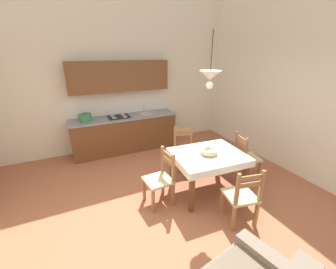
{
  "coord_description": "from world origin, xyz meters",
  "views": [
    {
      "loc": [
        -1.23,
        -2.62,
        2.4
      ],
      "look_at": [
        0.36,
        0.76,
        0.96
      ],
      "focal_mm": 23.11,
      "sensor_mm": 36.0,
      "label": 1
    }
  ],
  "objects_px": {
    "kitchen_cabinetry": "(123,118)",
    "dining_chair_window_side": "(246,157)",
    "dining_chair_tv_side": "(160,179)",
    "pendant_lamp": "(210,76)",
    "dining_chair_kitchen_side": "(184,149)",
    "dining_table": "(208,161)",
    "dining_chair_camera_side": "(242,197)",
    "fruit_bowl": "(209,151)"
  },
  "relations": [
    {
      "from": "dining_table",
      "to": "fruit_bowl",
      "type": "distance_m",
      "value": 0.2
    },
    {
      "from": "dining_chair_kitchen_side",
      "to": "pendant_lamp",
      "type": "xyz_separation_m",
      "value": [
        -0.18,
        -1.0,
        1.62
      ]
    },
    {
      "from": "dining_table",
      "to": "fruit_bowl",
      "type": "xyz_separation_m",
      "value": [
        -0.01,
        -0.01,
        0.2
      ]
    },
    {
      "from": "dining_chair_kitchen_side",
      "to": "dining_table",
      "type": "bearing_deg",
      "value": -92.98
    },
    {
      "from": "kitchen_cabinetry",
      "to": "pendant_lamp",
      "type": "bearing_deg",
      "value": -73.63
    },
    {
      "from": "dining_table",
      "to": "dining_chair_camera_side",
      "type": "xyz_separation_m",
      "value": [
        0.0,
        -0.86,
        -0.18
      ]
    },
    {
      "from": "kitchen_cabinetry",
      "to": "dining_chair_window_side",
      "type": "bearing_deg",
      "value": -52.12
    },
    {
      "from": "dining_table",
      "to": "dining_chair_window_side",
      "type": "relative_size",
      "value": 1.36
    },
    {
      "from": "dining_table",
      "to": "dining_chair_kitchen_side",
      "type": "distance_m",
      "value": 0.93
    },
    {
      "from": "dining_chair_kitchen_side",
      "to": "dining_chair_camera_side",
      "type": "bearing_deg",
      "value": -91.4
    },
    {
      "from": "kitchen_cabinetry",
      "to": "dining_chair_camera_side",
      "type": "distance_m",
      "value": 3.41
    },
    {
      "from": "pendant_lamp",
      "to": "dining_chair_kitchen_side",
      "type": "bearing_deg",
      "value": 79.92
    },
    {
      "from": "dining_chair_tv_side",
      "to": "dining_chair_kitchen_side",
      "type": "xyz_separation_m",
      "value": [
        0.92,
        0.85,
        0.0
      ]
    },
    {
      "from": "kitchen_cabinetry",
      "to": "dining_table",
      "type": "distance_m",
      "value": 2.58
    },
    {
      "from": "dining_chair_tv_side",
      "to": "pendant_lamp",
      "type": "xyz_separation_m",
      "value": [
        0.75,
        -0.15,
        1.62
      ]
    },
    {
      "from": "dining_table",
      "to": "dining_chair_kitchen_side",
      "type": "bearing_deg",
      "value": 87.02
    },
    {
      "from": "dining_chair_tv_side",
      "to": "pendant_lamp",
      "type": "bearing_deg",
      "value": -11.47
    },
    {
      "from": "dining_chair_window_side",
      "to": "dining_chair_kitchen_side",
      "type": "bearing_deg",
      "value": 137.22
    },
    {
      "from": "kitchen_cabinetry",
      "to": "pendant_lamp",
      "type": "height_order",
      "value": "pendant_lamp"
    },
    {
      "from": "dining_chair_kitchen_side",
      "to": "pendant_lamp",
      "type": "height_order",
      "value": "pendant_lamp"
    },
    {
      "from": "dining_chair_camera_side",
      "to": "dining_table",
      "type": "bearing_deg",
      "value": 90.3
    },
    {
      "from": "dining_chair_tv_side",
      "to": "dining_table",
      "type": "bearing_deg",
      "value": -4.63
    },
    {
      "from": "dining_table",
      "to": "dining_chair_kitchen_side",
      "type": "xyz_separation_m",
      "value": [
        0.05,
        0.92,
        -0.18
      ]
    },
    {
      "from": "dining_chair_camera_side",
      "to": "dining_chair_window_side",
      "type": "bearing_deg",
      "value": 44.03
    },
    {
      "from": "dining_table",
      "to": "dining_chair_camera_side",
      "type": "height_order",
      "value": "dining_chair_camera_side"
    },
    {
      "from": "dining_chair_kitchen_side",
      "to": "dining_chair_window_side",
      "type": "relative_size",
      "value": 1.0
    },
    {
      "from": "dining_table",
      "to": "dining_chair_tv_side",
      "type": "distance_m",
      "value": 0.9
    },
    {
      "from": "dining_chair_tv_side",
      "to": "dining_chair_window_side",
      "type": "height_order",
      "value": "same"
    },
    {
      "from": "dining_chair_tv_side",
      "to": "dining_chair_camera_side",
      "type": "height_order",
      "value": "same"
    },
    {
      "from": "dining_chair_kitchen_side",
      "to": "fruit_bowl",
      "type": "xyz_separation_m",
      "value": [
        -0.05,
        -0.93,
        0.37
      ]
    },
    {
      "from": "dining_chair_camera_side",
      "to": "dining_chair_window_side",
      "type": "distance_m",
      "value": 1.33
    },
    {
      "from": "kitchen_cabinetry",
      "to": "dining_table",
      "type": "bearing_deg",
      "value": -70.34
    },
    {
      "from": "dining_chair_camera_side",
      "to": "dining_chair_kitchen_side",
      "type": "relative_size",
      "value": 1.0
    },
    {
      "from": "kitchen_cabinetry",
      "to": "dining_chair_kitchen_side",
      "type": "xyz_separation_m",
      "value": [
        0.91,
        -1.5,
        -0.41
      ]
    },
    {
      "from": "dining_table",
      "to": "dining_chair_tv_side",
      "type": "xyz_separation_m",
      "value": [
        -0.87,
        0.07,
        -0.18
      ]
    },
    {
      "from": "dining_chair_camera_side",
      "to": "fruit_bowl",
      "type": "xyz_separation_m",
      "value": [
        -0.01,
        0.84,
        0.37
      ]
    },
    {
      "from": "kitchen_cabinetry",
      "to": "dining_chair_window_side",
      "type": "distance_m",
      "value": 3.0
    },
    {
      "from": "dining_chair_tv_side",
      "to": "dining_chair_camera_side",
      "type": "distance_m",
      "value": 1.28
    },
    {
      "from": "dining_chair_kitchen_side",
      "to": "pendant_lamp",
      "type": "distance_m",
      "value": 1.91
    },
    {
      "from": "dining_chair_camera_side",
      "to": "dining_chair_tv_side",
      "type": "bearing_deg",
      "value": 133.52
    },
    {
      "from": "fruit_bowl",
      "to": "dining_table",
      "type": "bearing_deg",
      "value": 64.64
    },
    {
      "from": "dining_chair_tv_side",
      "to": "dining_chair_window_side",
      "type": "bearing_deg",
      "value": -0.01
    }
  ]
}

